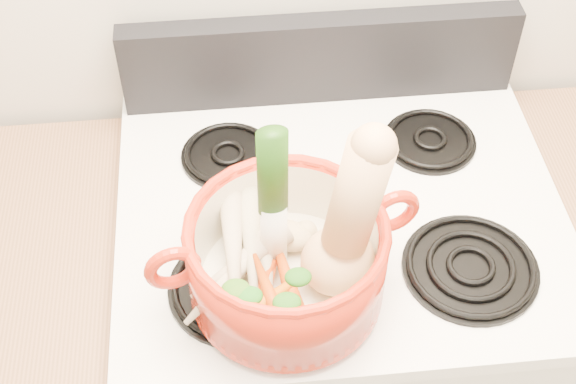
{
  "coord_description": "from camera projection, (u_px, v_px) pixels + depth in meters",
  "views": [
    {
      "loc": [
        -0.19,
        0.49,
        2.0
      ],
      "look_at": [
        -0.11,
        1.2,
        1.22
      ],
      "focal_mm": 50.0,
      "sensor_mm": 36.0,
      "label": 1
    }
  ],
  "objects": [
    {
      "name": "parsnip_3",
      "position": [
        240.0,
        261.0,
        1.21
      ],
      "size": [
        0.18,
        0.13,
        0.06
      ],
      "primitive_type": "cone",
      "rotation": [
        1.66,
        0.0,
        -1.02
      ],
      "color": "beige",
      "rests_on": "dutch_oven"
    },
    {
      "name": "dutch_oven",
      "position": [
        287.0,
        260.0,
        1.21
      ],
      "size": [
        0.36,
        0.36,
        0.15
      ],
      "primitive_type": "cylinder",
      "rotation": [
        0.0,
        0.0,
        0.22
      ],
      "color": "#B5220F",
      "rests_on": "burner_front_left"
    },
    {
      "name": "burner_back_right",
      "position": [
        430.0,
        139.0,
        1.5
      ],
      "size": [
        0.17,
        0.17,
        0.02
      ],
      "primitive_type": "cylinder",
      "color": "black",
      "rests_on": "cooktop"
    },
    {
      "name": "squash",
      "position": [
        346.0,
        220.0,
        1.13
      ],
      "size": [
        0.19,
        0.16,
        0.31
      ],
      "primitive_type": null,
      "rotation": [
        0.0,
        0.16,
        0.27
      ],
      "color": "tan",
      "rests_on": "dutch_oven"
    },
    {
      "name": "burner_front_left",
      "position": [
        238.0,
        286.0,
        1.28
      ],
      "size": [
        0.22,
        0.22,
        0.02
      ],
      "primitive_type": "cylinder",
      "color": "black",
      "rests_on": "cooktop"
    },
    {
      "name": "carrot_3",
      "position": [
        273.0,
        297.0,
        1.17
      ],
      "size": [
        0.13,
        0.1,
        0.04
      ],
      "primitive_type": "cone",
      "rotation": [
        1.66,
        0.0,
        -0.97
      ],
      "color": "#BC5B09",
      "rests_on": "dutch_oven"
    },
    {
      "name": "burner_back_left",
      "position": [
        228.0,
        154.0,
        1.48
      ],
      "size": [
        0.17,
        0.17,
        0.02
      ],
      "primitive_type": "cylinder",
      "color": "black",
      "rests_on": "cooktop"
    },
    {
      "name": "leek",
      "position": [
        273.0,
        199.0,
        1.16
      ],
      "size": [
        0.05,
        0.06,
        0.29
      ],
      "primitive_type": "cylinder",
      "rotation": [
        0.02,
        0.0,
        0.1
      ],
      "color": "silver",
      "rests_on": "dutch_oven"
    },
    {
      "name": "parsnip_0",
      "position": [
        235.0,
        255.0,
        1.24
      ],
      "size": [
        0.12,
        0.22,
        0.06
      ],
      "primitive_type": "cone",
      "rotation": [
        1.66,
        0.0,
        -0.36
      ],
      "color": "#EEE6C2",
      "rests_on": "dutch_oven"
    },
    {
      "name": "pot_handle_left",
      "position": [
        173.0,
        268.0,
        1.13
      ],
      "size": [
        0.09,
        0.04,
        0.08
      ],
      "primitive_type": "torus",
      "rotation": [
        1.57,
        0.0,
        0.22
      ],
      "color": "#B5220F",
      "rests_on": "dutch_oven"
    },
    {
      "name": "ginger",
      "position": [
        289.0,
        236.0,
        1.27
      ],
      "size": [
        0.09,
        0.08,
        0.04
      ],
      "primitive_type": "ellipsoid",
      "rotation": [
        0.0,
        0.0,
        -0.39
      ],
      "color": "tan",
      "rests_on": "dutch_oven"
    },
    {
      "name": "stove_body",
      "position": [
        330.0,
        353.0,
        1.77
      ],
      "size": [
        0.76,
        0.65,
        0.92
      ],
      "primitive_type": "cube",
      "color": "white",
      "rests_on": "floor"
    },
    {
      "name": "carrot_0",
      "position": [
        264.0,
        298.0,
        1.2
      ],
      "size": [
        0.08,
        0.15,
        0.04
      ],
      "primitive_type": "cone",
      "rotation": [
        1.66,
        0.0,
        -0.35
      ],
      "color": "red",
      "rests_on": "dutch_oven"
    },
    {
      "name": "parsnip_4",
      "position": [
        251.0,
        239.0,
        1.23
      ],
      "size": [
        0.05,
        0.23,
        0.06
      ],
      "primitive_type": "cone",
      "rotation": [
        1.66,
        0.0,
        -0.02
      ],
      "color": "beige",
      "rests_on": "dutch_oven"
    },
    {
      "name": "burner_front_right",
      "position": [
        471.0,
        267.0,
        1.3
      ],
      "size": [
        0.22,
        0.22,
        0.02
      ],
      "primitive_type": "cylinder",
      "color": "black",
      "rests_on": "cooktop"
    },
    {
      "name": "parsnip_1",
      "position": [
        233.0,
        273.0,
        1.21
      ],
      "size": [
        0.18,
        0.18,
        0.06
      ],
      "primitive_type": "cone",
      "rotation": [
        1.66,
        0.0,
        -0.8
      ],
      "color": "beige",
      "rests_on": "dutch_oven"
    },
    {
      "name": "pot_handle_right",
      "position": [
        394.0,
        211.0,
        1.21
      ],
      "size": [
        0.09,
        0.04,
        0.08
      ],
      "primitive_type": "torus",
      "rotation": [
        1.57,
        0.0,
        0.22
      ],
      "color": "#B5220F",
      "rests_on": "dutch_oven"
    },
    {
      "name": "cooktop",
      "position": [
        340.0,
        211.0,
        1.42
      ],
      "size": [
        0.78,
        0.67,
        0.03
      ],
      "primitive_type": "cube",
      "color": "white",
      "rests_on": "stove_body"
    },
    {
      "name": "parsnip_2",
      "position": [
        265.0,
        247.0,
        1.23
      ],
      "size": [
        0.04,
        0.19,
        0.06
      ],
      "primitive_type": "cone",
      "rotation": [
        1.66,
        0.0,
        -0.0
      ],
      "color": "beige",
      "rests_on": "dutch_oven"
    },
    {
      "name": "carrot_1",
      "position": [
        255.0,
        299.0,
        1.19
      ],
      "size": [
        0.09,
        0.14,
        0.04
      ],
      "primitive_type": "cone",
      "rotation": [
        1.66,
        0.0,
        -0.49
      ],
      "color": "#DA3F0A",
      "rests_on": "dutch_oven"
    },
    {
      "name": "parsnip_5",
      "position": [
        233.0,
        243.0,
        1.22
      ],
      "size": [
        0.05,
        0.24,
        0.07
      ],
      "primitive_type": "cone",
      "rotation": [
        1.66,
        0.0,
        -0.02
      ],
      "color": "beige",
      "rests_on": "dutch_oven"
    },
    {
      "name": "carrot_2",
      "position": [
        285.0,
        272.0,
        1.21
      ],
      "size": [
        0.05,
        0.16,
        0.04
      ],
      "primitive_type": "cone",
      "rotation": [
        1.66,
        0.0,
        0.15
      ],
      "color": "#C15009",
      "rests_on": "dutch_oven"
    },
    {
      "name": "carrot_4",
      "position": [
        270.0,
        297.0,
        1.16
      ],
      "size": [
        0.06,
        0.16,
        0.04
      ],
      "primitive_type": "cone",
      "rotation": [
        1.66,
        0.0,
        0.23
      ],
      "color": "#B84909",
      "rests_on": "dutch_oven"
    },
    {
      "name": "control_backsplash",
      "position": [
        320.0,
        58.0,
        1.54
      ],
      "size": [
        0.76,
        0.05,
        0.18
      ],
      "primitive_type": "cube",
      "color": "black",
      "rests_on": "cooktop"
    }
  ]
}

